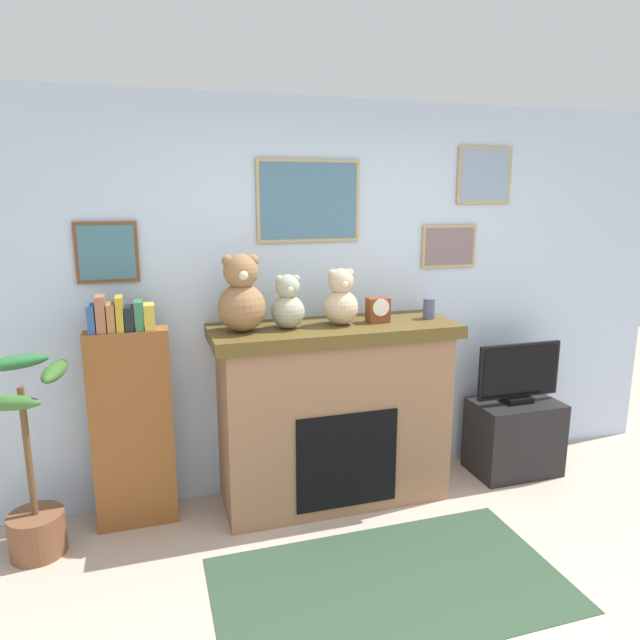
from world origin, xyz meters
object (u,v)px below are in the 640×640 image
teddy_bear_cream (341,300)px  bookshelf (132,421)px  fireplace (334,412)px  potted_plant (34,491)px  television (519,374)px  tv_stand (514,437)px  candle_jar (429,308)px  teddy_bear_tan (288,304)px  mantel_clock (378,310)px  teddy_bear_brown (241,297)px

teddy_bear_cream → bookshelf: bearing=176.2°
fireplace → potted_plant: 1.81m
television → tv_stand: bearing=90.0°
potted_plant → tv_stand: potted_plant is taller
candle_jar → teddy_bear_tan: teddy_bear_tan is taller
mantel_clock → television: bearing=-0.8°
fireplace → television: size_ratio=2.44×
bookshelf → teddy_bear_cream: size_ratio=4.04×
television → candle_jar: 0.89m
potted_plant → tv_stand: (3.17, 0.07, -0.12)m
teddy_bear_brown → candle_jar: bearing=0.0°
fireplace → television: fireplace is taller
teddy_bear_tan → potted_plant: bearing=-176.7°
teddy_bear_cream → potted_plant: bearing=-177.3°
tv_stand → fireplace: bearing=178.6°
tv_stand → mantel_clock: (-1.09, 0.01, 1.01)m
teddy_bear_tan → bookshelf: bearing=174.9°
potted_plant → teddy_bear_cream: teddy_bear_cream is taller
tv_stand → candle_jar: size_ratio=4.61×
fireplace → bookshelf: bearing=177.0°
fireplace → bookshelf: (-1.26, 0.07, 0.06)m
bookshelf → candle_jar: size_ratio=10.74×
candle_jar → television: bearing=-1.3°
fireplace → candle_jar: (0.65, -0.02, 0.66)m
mantel_clock → teddy_bear_tan: size_ratio=0.48×
fireplace → teddy_bear_brown: size_ratio=3.37×
television → candle_jar: candle_jar is taller
teddy_bear_tan → teddy_bear_cream: teddy_bear_cream is taller
candle_jar → teddy_bear_cream: (-0.62, -0.00, 0.09)m
potted_plant → candle_jar: candle_jar is taller
fireplace → candle_jar: 0.93m
bookshelf → television: bearing=-2.2°
fireplace → potted_plant: fireplace is taller
teddy_bear_cream → teddy_bear_tan: bearing=180.0°
tv_stand → teddy_bear_cream: 1.73m
bookshelf → mantel_clock: size_ratio=9.02×
fireplace → television: 1.39m
tv_stand → candle_jar: (-0.73, 0.02, 0.99)m
candle_jar → teddy_bear_tan: size_ratio=0.40×
bookshelf → potted_plant: bookshelf is taller
bookshelf → fireplace: bearing=-3.0°
mantel_clock → teddy_bear_brown: teddy_bear_brown is taller
teddy_bear_tan → mantel_clock: bearing=-0.1°
candle_jar → teddy_bear_brown: bearing=-180.0°
teddy_bear_brown → teddy_bear_tan: bearing=0.0°
mantel_clock → teddy_bear_cream: bearing=179.7°
bookshelf → teddy_bear_tan: size_ratio=4.32×
mantel_clock → fireplace: bearing=176.1°
bookshelf → teddy_bear_tan: 1.17m
television → teddy_bear_cream: teddy_bear_cream is taller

